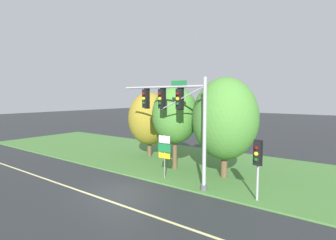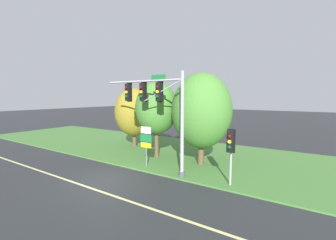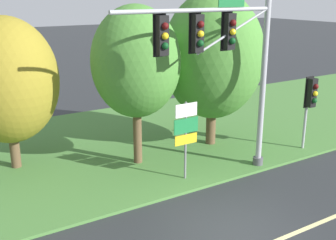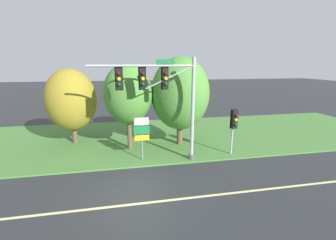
{
  "view_description": "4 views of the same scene",
  "coord_description": "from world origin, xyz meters",
  "px_view_note": "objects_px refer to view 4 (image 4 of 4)",
  "views": [
    {
      "loc": [
        10.84,
        -10.21,
        5.52
      ],
      "look_at": [
        0.04,
        4.61,
        3.87
      ],
      "focal_mm": 28.0,
      "sensor_mm": 36.0,
      "label": 1
    },
    {
      "loc": [
        10.51,
        -8.94,
        5.08
      ],
      "look_at": [
        1.86,
        4.38,
        3.42
      ],
      "focal_mm": 24.0,
      "sensor_mm": 36.0,
      "label": 2
    },
    {
      "loc": [
        -7.45,
        -8.3,
        6.64
      ],
      "look_at": [
        -0.4,
        2.98,
        2.62
      ],
      "focal_mm": 45.0,
      "sensor_mm": 36.0,
      "label": 3
    },
    {
      "loc": [
        -0.32,
        -10.31,
        6.19
      ],
      "look_at": [
        2.37,
        3.71,
        2.64
      ],
      "focal_mm": 24.0,
      "sensor_mm": 36.0,
      "label": 4
    }
  ],
  "objects_px": {
    "tree_nearest_road": "(71,100)",
    "tree_left_of_mast": "(128,94)",
    "pedestrian_signal_near_kerb": "(234,122)",
    "tree_behind_signpost": "(180,94)",
    "route_sign_post": "(142,132)",
    "traffic_signal_mast": "(162,91)"
  },
  "relations": [
    {
      "from": "pedestrian_signal_near_kerb",
      "to": "tree_left_of_mast",
      "type": "xyz_separation_m",
      "value": [
        -6.9,
        2.59,
        1.71
      ]
    },
    {
      "from": "traffic_signal_mast",
      "to": "tree_behind_signpost",
      "type": "bearing_deg",
      "value": 57.87
    },
    {
      "from": "pedestrian_signal_near_kerb",
      "to": "tree_left_of_mast",
      "type": "height_order",
      "value": "tree_left_of_mast"
    },
    {
      "from": "pedestrian_signal_near_kerb",
      "to": "tree_nearest_road",
      "type": "distance_m",
      "value": 12.17
    },
    {
      "from": "route_sign_post",
      "to": "tree_nearest_road",
      "type": "xyz_separation_m",
      "value": [
        -5.02,
        4.41,
        1.54
      ]
    },
    {
      "from": "tree_nearest_road",
      "to": "tree_left_of_mast",
      "type": "height_order",
      "value": "tree_left_of_mast"
    },
    {
      "from": "traffic_signal_mast",
      "to": "tree_left_of_mast",
      "type": "relative_size",
      "value": 1.05
    },
    {
      "from": "pedestrian_signal_near_kerb",
      "to": "route_sign_post",
      "type": "xyz_separation_m",
      "value": [
        -6.16,
        0.29,
        -0.44
      ]
    },
    {
      "from": "route_sign_post",
      "to": "traffic_signal_mast",
      "type": "bearing_deg",
      "value": -19.69
    },
    {
      "from": "traffic_signal_mast",
      "to": "tree_nearest_road",
      "type": "xyz_separation_m",
      "value": [
        -6.25,
        4.85,
        -1.1
      ]
    },
    {
      "from": "tree_nearest_road",
      "to": "tree_behind_signpost",
      "type": "distance_m",
      "value": 8.35
    },
    {
      "from": "pedestrian_signal_near_kerb",
      "to": "route_sign_post",
      "type": "bearing_deg",
      "value": 177.34
    },
    {
      "from": "traffic_signal_mast",
      "to": "tree_nearest_road",
      "type": "relative_size",
      "value": 1.12
    },
    {
      "from": "route_sign_post",
      "to": "tree_behind_signpost",
      "type": "height_order",
      "value": "tree_behind_signpost"
    },
    {
      "from": "traffic_signal_mast",
      "to": "route_sign_post",
      "type": "bearing_deg",
      "value": 160.31
    },
    {
      "from": "tree_nearest_road",
      "to": "tree_left_of_mast",
      "type": "bearing_deg",
      "value": -26.22
    },
    {
      "from": "pedestrian_signal_near_kerb",
      "to": "tree_behind_signpost",
      "type": "height_order",
      "value": "tree_behind_signpost"
    },
    {
      "from": "pedestrian_signal_near_kerb",
      "to": "tree_behind_signpost",
      "type": "bearing_deg",
      "value": 137.13
    },
    {
      "from": "traffic_signal_mast",
      "to": "pedestrian_signal_near_kerb",
      "type": "distance_m",
      "value": 5.39
    },
    {
      "from": "traffic_signal_mast",
      "to": "pedestrian_signal_near_kerb",
      "type": "bearing_deg",
      "value": 1.81
    },
    {
      "from": "tree_nearest_road",
      "to": "tree_left_of_mast",
      "type": "distance_m",
      "value": 4.81
    },
    {
      "from": "tree_left_of_mast",
      "to": "route_sign_post",
      "type": "bearing_deg",
      "value": -72.21
    }
  ]
}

